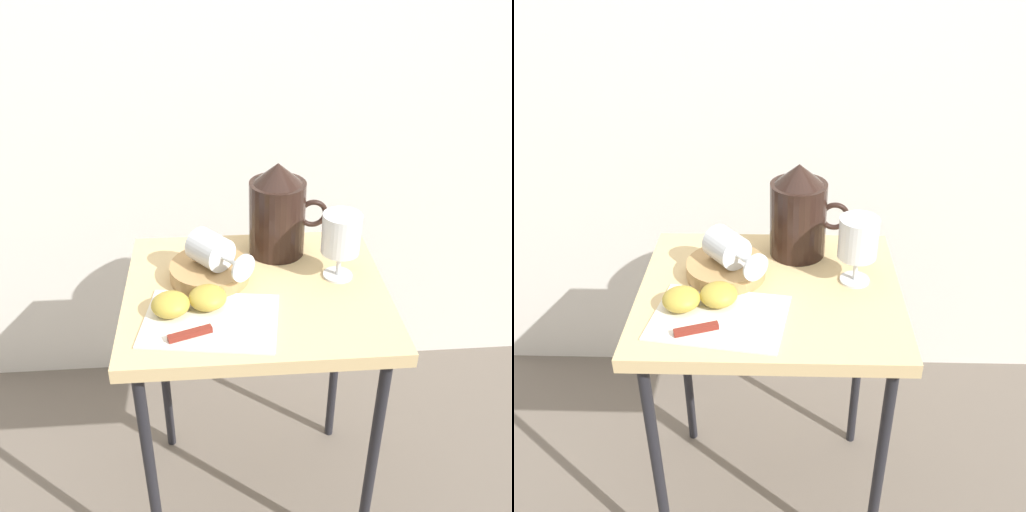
# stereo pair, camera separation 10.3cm
# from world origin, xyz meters

# --- Properties ---
(ground_plane) EXTENTS (6.00, 6.00, 0.00)m
(ground_plane) POSITION_xyz_m (0.00, 0.00, 0.00)
(ground_plane) COLOR #665B51
(curtain_drape) EXTENTS (2.40, 0.03, 2.27)m
(curtain_drape) POSITION_xyz_m (0.00, 0.55, 1.13)
(curtain_drape) COLOR silver
(curtain_drape) RESTS_ON ground_plane
(table) EXTENTS (0.55, 0.47, 0.68)m
(table) POSITION_xyz_m (0.00, 0.00, 0.61)
(table) COLOR tan
(table) RESTS_ON ground_plane
(linen_napkin) EXTENTS (0.28, 0.22, 0.00)m
(linen_napkin) POSITION_xyz_m (-0.10, -0.10, 0.68)
(linen_napkin) COLOR silver
(linen_napkin) RESTS_ON table
(basket_tray) EXTENTS (0.17, 0.17, 0.03)m
(basket_tray) POSITION_xyz_m (-0.10, 0.05, 0.69)
(basket_tray) COLOR #AD8451
(basket_tray) RESTS_ON table
(pitcher) EXTENTS (0.18, 0.13, 0.22)m
(pitcher) POSITION_xyz_m (0.06, 0.15, 0.77)
(pitcher) COLOR black
(pitcher) RESTS_ON table
(wine_glass_upright) EXTENTS (0.08, 0.08, 0.15)m
(wine_glass_upright) POSITION_xyz_m (0.18, 0.03, 0.77)
(wine_glass_upright) COLOR silver
(wine_glass_upright) RESTS_ON table
(wine_glass_tipped_near) EXTENTS (0.14, 0.15, 0.07)m
(wine_glass_tipped_near) POSITION_xyz_m (-0.09, 0.04, 0.75)
(wine_glass_tipped_near) COLOR silver
(wine_glass_tipped_near) RESTS_ON basket_tray
(apple_half_left) EXTENTS (0.08, 0.08, 0.04)m
(apple_half_left) POSITION_xyz_m (-0.17, -0.08, 0.70)
(apple_half_left) COLOR #B29938
(apple_half_left) RESTS_ON linen_napkin
(apple_half_right) EXTENTS (0.08, 0.08, 0.04)m
(apple_half_right) POSITION_xyz_m (-0.10, -0.06, 0.70)
(apple_half_right) COLOR #B29938
(apple_half_right) RESTS_ON linen_napkin
(knife) EXTENTS (0.20, 0.08, 0.01)m
(knife) POSITION_xyz_m (-0.11, -0.14, 0.69)
(knife) COLOR silver
(knife) RESTS_ON linen_napkin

